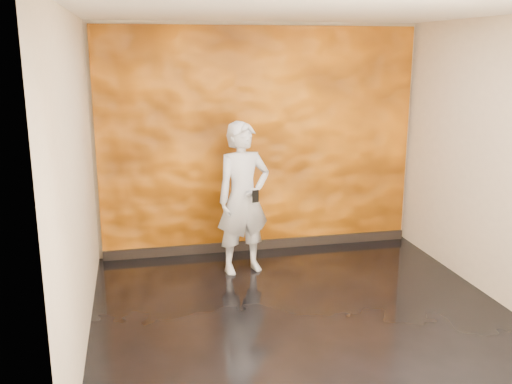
# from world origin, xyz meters

# --- Properties ---
(room) EXTENTS (4.02, 4.02, 2.81)m
(room) POSITION_xyz_m (0.00, 0.00, 1.40)
(room) COLOR black
(room) RESTS_ON ground
(feature_wall) EXTENTS (3.90, 0.06, 2.75)m
(feature_wall) POSITION_xyz_m (0.00, 1.96, 1.38)
(feature_wall) COLOR orange
(feature_wall) RESTS_ON ground
(baseboard) EXTENTS (3.90, 0.04, 0.12)m
(baseboard) POSITION_xyz_m (0.00, 1.92, 0.06)
(baseboard) COLOR black
(baseboard) RESTS_ON ground
(man) EXTENTS (0.70, 0.54, 1.72)m
(man) POSITION_xyz_m (-0.35, 1.25, 0.86)
(man) COLOR #8E919C
(man) RESTS_ON ground
(phone) EXTENTS (0.08, 0.03, 0.14)m
(phone) POSITION_xyz_m (-0.26, 1.01, 0.94)
(phone) COLOR black
(phone) RESTS_ON man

